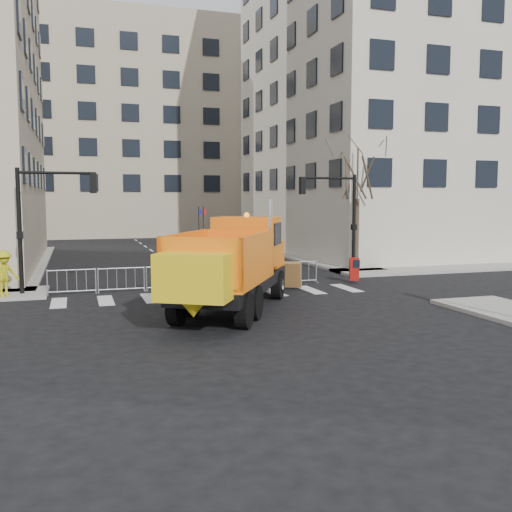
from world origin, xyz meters
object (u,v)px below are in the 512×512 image
object	(u,v)px
plow_truck	(231,262)
worker	(4,274)
newspaper_box	(354,269)
cop_c	(269,270)
cop_b	(259,267)
cop_a	(254,266)

from	to	relation	value
plow_truck	worker	size ratio (longest dim) A/B	5.55
plow_truck	newspaper_box	distance (m)	9.19
worker	newspaper_box	distance (m)	15.74
cop_c	newspaper_box	world-z (taller)	cop_c
worker	cop_b	bearing A→B (deg)	-33.12
cop_c	worker	size ratio (longest dim) A/B	0.86
cop_b	cop_c	xyz separation A→B (m)	(0.39, -0.34, -0.13)
plow_truck	worker	xyz separation A→B (m)	(-8.15, 5.10, -0.72)
cop_a	cop_c	xyz separation A→B (m)	(0.65, -0.34, -0.17)
worker	newspaper_box	xyz separation A→B (m)	(15.74, -0.03, -0.39)
cop_a	cop_b	size ratio (longest dim) A/B	1.04
plow_truck	cop_b	size ratio (longest dim) A/B	5.55
plow_truck	cop_a	bearing A→B (deg)	5.36
cop_a	cop_b	distance (m)	0.26
plow_truck	newspaper_box	world-z (taller)	plow_truck
cop_a	newspaper_box	xyz separation A→B (m)	(5.08, -0.23, -0.29)
plow_truck	worker	bearing A→B (deg)	88.66
cop_a	cop_c	distance (m)	0.76
cop_c	worker	distance (m)	11.32
newspaper_box	cop_c	bearing A→B (deg)	-157.25
cop_a	plow_truck	bearing A→B (deg)	29.70
newspaper_box	cop_a	bearing A→B (deg)	-161.29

